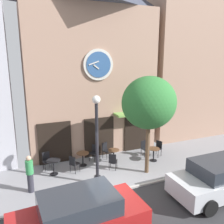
% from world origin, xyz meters
% --- Properties ---
extents(ground_plane, '(27.77, 9.84, 0.13)m').
position_xyz_m(ground_plane, '(0.00, -0.90, -0.02)').
color(ground_plane, gray).
extents(clock_building, '(7.64, 3.86, 10.85)m').
position_xyz_m(clock_building, '(0.65, 5.27, 5.62)').
color(clock_building, '#9E7A66').
rests_on(clock_building, ground_plane).
extents(neighbor_building_right, '(6.98, 3.67, 13.38)m').
position_xyz_m(neighbor_building_right, '(8.39, 5.84, 6.69)').
color(neighbor_building_right, '#9E7A66').
rests_on(neighbor_building_right, ground_plane).
extents(street_lamp, '(0.36, 0.36, 4.12)m').
position_xyz_m(street_lamp, '(-0.49, 1.00, 2.09)').
color(street_lamp, black).
rests_on(street_lamp, ground_plane).
extents(street_tree, '(2.67, 2.40, 4.86)m').
position_xyz_m(street_tree, '(2.17, 1.07, 3.58)').
color(street_tree, brown).
rests_on(street_tree, ground_plane).
extents(cafe_table_leftmost, '(0.69, 0.69, 0.75)m').
position_xyz_m(cafe_table_leftmost, '(-2.22, 2.64, 0.52)').
color(cafe_table_leftmost, black).
rests_on(cafe_table_leftmost, ground_plane).
extents(cafe_table_near_curb, '(0.67, 0.67, 0.73)m').
position_xyz_m(cafe_table_near_curb, '(-0.62, 3.03, 0.50)').
color(cafe_table_near_curb, black).
rests_on(cafe_table_near_curb, ground_plane).
extents(cafe_table_center_right, '(0.62, 0.62, 0.76)m').
position_xyz_m(cafe_table_center_right, '(1.05, 2.72, 0.50)').
color(cafe_table_center_right, black).
rests_on(cafe_table_center_right, ground_plane).
extents(cafe_table_rightmost, '(0.66, 0.66, 0.74)m').
position_xyz_m(cafe_table_rightmost, '(3.21, 2.08, 0.51)').
color(cafe_table_rightmost, black).
rests_on(cafe_table_rightmost, ground_plane).
extents(cafe_chair_corner, '(0.46, 0.46, 0.90)m').
position_xyz_m(cafe_chair_corner, '(-2.45, 3.40, 0.53)').
color(cafe_chair_corner, black).
rests_on(cafe_chair_corner, ground_plane).
extents(cafe_chair_mid_row, '(0.56, 0.56, 0.90)m').
position_xyz_m(cafe_chair_mid_row, '(0.68, 1.96, 0.53)').
color(cafe_chair_mid_row, black).
rests_on(cafe_chair_mid_row, ground_plane).
extents(cafe_chair_outer, '(0.53, 0.53, 0.90)m').
position_xyz_m(cafe_chair_outer, '(3.84, 2.58, 0.53)').
color(cafe_chair_outer, black).
rests_on(cafe_chair_outer, ground_plane).
extents(cafe_chair_facing_wall, '(0.53, 0.53, 0.90)m').
position_xyz_m(cafe_chair_facing_wall, '(0.88, 3.50, 0.53)').
color(cafe_chair_facing_wall, black).
rests_on(cafe_chair_facing_wall, ground_plane).
extents(cafe_chair_right_end, '(0.56, 0.56, 0.90)m').
position_xyz_m(cafe_chair_right_end, '(0.16, 3.44, 0.53)').
color(cafe_chair_right_end, black).
rests_on(cafe_chair_right_end, ground_plane).
extents(cafe_chair_near_lamp, '(0.45, 0.45, 0.90)m').
position_xyz_m(cafe_chair_near_lamp, '(3.11, 2.92, 0.53)').
color(cafe_chair_near_lamp, black).
rests_on(cafe_chair_near_lamp, ground_plane).
extents(cafe_chair_under_awning, '(0.56, 0.56, 0.90)m').
position_xyz_m(cafe_chair_under_awning, '(-1.25, 2.44, 0.53)').
color(cafe_chair_under_awning, black).
rests_on(cafe_chair_under_awning, ground_plane).
extents(pedestrian_green, '(0.44, 0.44, 1.67)m').
position_xyz_m(pedestrian_green, '(-3.38, 1.46, 0.86)').
color(pedestrian_green, '#2D2D38').
rests_on(pedestrian_green, ground_plane).
extents(parked_car_red, '(4.38, 2.19, 1.55)m').
position_xyz_m(parked_car_red, '(-2.12, -1.95, 0.76)').
color(parked_car_red, maroon).
rests_on(parked_car_red, ground_plane).
extents(parked_car_silver, '(4.31, 2.04, 1.55)m').
position_xyz_m(parked_car_silver, '(4.00, -1.82, 0.76)').
color(parked_car_silver, '#B7BABF').
rests_on(parked_car_silver, ground_plane).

